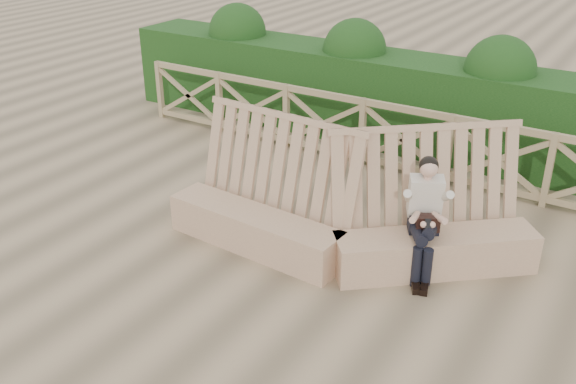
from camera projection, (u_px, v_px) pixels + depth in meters
The scene contains 5 objects.
ground at pixel (282, 278), 7.45m from camera, with size 60.00×60.00×0.00m, color brown.
bench at pixel (344, 226), 7.72m from camera, with size 4.33×2.15×1.62m.
woman at pixel (425, 213), 7.26m from camera, with size 0.59×0.86×1.41m.
guardrail at pixel (404, 140), 9.87m from camera, with size 10.10×0.09×1.10m.
hedge at pixel (433, 107), 10.70m from camera, with size 12.00×1.20×1.50m, color black.
Camera 1 is at (3.39, -5.27, 4.16)m, focal length 40.00 mm.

